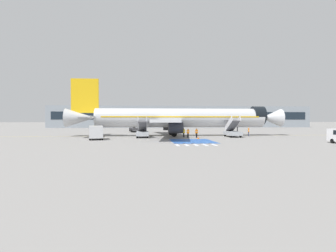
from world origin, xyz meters
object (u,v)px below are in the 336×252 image
ground_crew_0 (249,131)px  ground_crew_1 (197,132)px  service_van_0 (96,131)px  boarding_stairs_forward (232,132)px  traffic_cone_0 (198,138)px  terminal_building (181,117)px  fuel_tanker (135,126)px  boarding_stairs_aft (142,132)px  ground_crew_3 (188,133)px  airliner (177,118)px  ground_crew_2 (184,132)px

ground_crew_0 → ground_crew_1: bearing=126.4°
service_van_0 → ground_crew_0: size_ratio=2.68×
boarding_stairs_forward → traffic_cone_0: (-7.44, -4.43, -0.75)m
ground_crew_0 → terminal_building: (-4.57, 63.37, 3.46)m
ground_crew_1 → terminal_building: bearing=60.2°
fuel_tanker → traffic_cone_0: size_ratio=21.36×
service_van_0 → boarding_stairs_aft: bearing=-160.8°
boarding_stairs_forward → ground_crew_0: bearing=23.5°
fuel_tanker → terminal_building: (18.32, 41.67, 2.82)m
ground_crew_1 → ground_crew_3: size_ratio=1.03×
boarding_stairs_forward → ground_crew_1: 7.40m
ground_crew_0 → ground_crew_1: ground_crew_0 is taller
fuel_tanker → ground_crew_0: 31.55m
fuel_tanker → terminal_building: bearing=58.2°
terminal_building → fuel_tanker: bearing=-113.7°
airliner → terminal_building: (9.15, 60.54, 0.85)m
boarding_stairs_forward → service_van_0: (-24.40, -4.38, 0.35)m
airliner → traffic_cone_0: bearing=15.7°
ground_crew_0 → ground_crew_3: bearing=123.0°
fuel_tanker → traffic_cone_0: fuel_tanker is taller
airliner → boarding_stairs_forward: bearing=65.9°
airliner → service_van_0: size_ratio=9.24×
airliner → ground_crew_2: 5.31m
service_van_0 → ground_crew_1: size_ratio=2.80×
ground_crew_0 → ground_crew_2: bearing=116.7°
boarding_stairs_aft → ground_crew_1: 9.84m
ground_crew_2 → ground_crew_1: bearing=-74.4°
ground_crew_1 → fuel_tanker: bearing=91.1°
boarding_stairs_aft → ground_crew_0: 20.75m
fuel_tanker → ground_crew_3: size_ratio=6.02×
service_van_0 → ground_crew_2: bearing=-175.4°
boarding_stairs_forward → ground_crew_2: 9.26m
airliner → fuel_tanker: size_ratio=4.41×
ground_crew_0 → ground_crew_1: size_ratio=1.05×
boarding_stairs_aft → traffic_cone_0: size_ratio=11.31×
ground_crew_3 → terminal_building: (7.92, 66.41, 3.54)m
airliner → boarding_stairs_aft: airliner is taller
ground_crew_2 → terminal_building: (8.51, 65.08, 3.53)m
terminal_building → traffic_cone_0: bearing=-95.5°
ground_crew_1 → ground_crew_2: 2.66m
fuel_tanker → ground_crew_3: 26.85m
airliner → boarding_stairs_forward: size_ratio=8.33×
boarding_stairs_forward → ground_crew_2: boarding_stairs_forward is taller
service_van_0 → ground_crew_2: size_ratio=2.85×
terminal_building → ground_crew_1: bearing=-95.5°
traffic_cone_0 → terminal_building: 69.90m
service_van_0 → ground_crew_0: 28.86m
boarding_stairs_aft → ground_crew_0: size_ratio=2.97×
fuel_tanker → ground_crew_0: bearing=-51.5°
boarding_stairs_aft → traffic_cone_0: 10.47m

